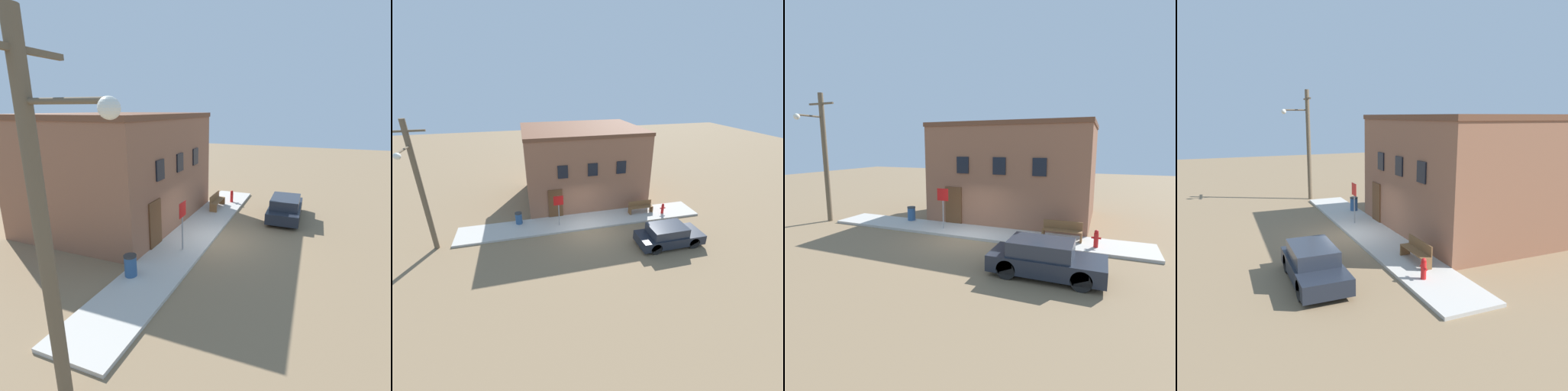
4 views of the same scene
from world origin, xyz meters
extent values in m
plane|color=#846B4C|center=(0.00, 0.00, 0.00)|extent=(80.00, 80.00, 0.00)
cube|color=#BCB7AD|center=(0.00, 1.10, 0.06)|extent=(16.71, 2.21, 0.13)
cube|color=#8E5B42|center=(0.90, 5.74, 2.77)|extent=(9.02, 7.07, 5.53)
cube|color=brown|center=(0.90, 5.74, 5.65)|extent=(9.12, 7.17, 0.24)
cube|color=black|center=(-1.20, 2.18, 3.43)|extent=(0.70, 0.08, 0.90)
cube|color=black|center=(0.90, 2.18, 3.43)|extent=(0.70, 0.08, 0.90)
cube|color=black|center=(3.01, 2.18, 3.43)|extent=(0.70, 0.08, 0.90)
cube|color=brown|center=(-1.80, 2.18, 1.10)|extent=(1.00, 0.08, 2.20)
cylinder|color=red|center=(5.84, 0.74, 0.45)|extent=(0.19, 0.19, 0.64)
sphere|color=red|center=(5.84, 0.74, 0.81)|extent=(0.17, 0.17, 0.17)
cylinder|color=red|center=(5.69, 0.74, 0.54)|extent=(0.11, 0.09, 0.09)
cylinder|color=red|center=(5.99, 0.74, 0.54)|extent=(0.11, 0.09, 0.09)
cylinder|color=gray|center=(-1.76, 0.90, 1.20)|extent=(0.06, 0.06, 2.15)
cube|color=red|center=(-1.76, 0.88, 1.95)|extent=(0.64, 0.02, 0.64)
cube|color=brown|center=(3.47, 1.23, 0.34)|extent=(0.08, 0.44, 0.43)
cube|color=brown|center=(5.19, 1.23, 0.34)|extent=(0.08, 0.44, 0.43)
cube|color=brown|center=(4.33, 1.23, 0.58)|extent=(1.80, 0.44, 0.04)
cube|color=brown|center=(4.33, 1.43, 0.80)|extent=(1.80, 0.04, 0.40)
cylinder|color=#2D517F|center=(-4.40, 1.80, 0.50)|extent=(0.45, 0.45, 0.75)
cylinder|color=#2D2D2D|center=(-4.40, 1.80, 0.91)|extent=(0.47, 0.47, 0.06)
cylinder|color=brown|center=(-9.18, 0.25, 3.72)|extent=(0.28, 0.28, 7.43)
cylinder|color=brown|center=(-9.18, -0.54, 6.10)|extent=(0.10, 1.58, 0.10)
sphere|color=silver|center=(-9.18, -1.33, 6.00)|extent=(0.32, 0.32, 0.32)
cube|color=brown|center=(-9.18, 0.25, 6.84)|extent=(1.80, 0.10, 0.10)
cylinder|color=black|center=(5.55, -2.03, 0.34)|extent=(0.68, 0.20, 0.68)
cylinder|color=black|center=(5.55, -3.50, 0.34)|extent=(0.68, 0.20, 0.68)
cylinder|color=black|center=(3.11, -2.03, 0.34)|extent=(0.68, 0.20, 0.68)
cylinder|color=black|center=(3.11, -3.50, 0.34)|extent=(0.68, 0.20, 0.68)
cube|color=#1E232D|center=(4.33, -2.77, 0.47)|extent=(3.92, 1.68, 0.57)
cube|color=#282D38|center=(4.13, -2.77, 1.02)|extent=(2.16, 1.47, 0.52)
camera|label=1|loc=(-12.77, -4.00, 5.98)|focal=28.00mm
camera|label=2|loc=(-3.71, -14.48, 9.11)|focal=24.00mm
camera|label=3|loc=(6.02, -12.89, 4.48)|focal=28.00mm
camera|label=4|loc=(16.67, -5.62, 5.71)|focal=35.00mm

